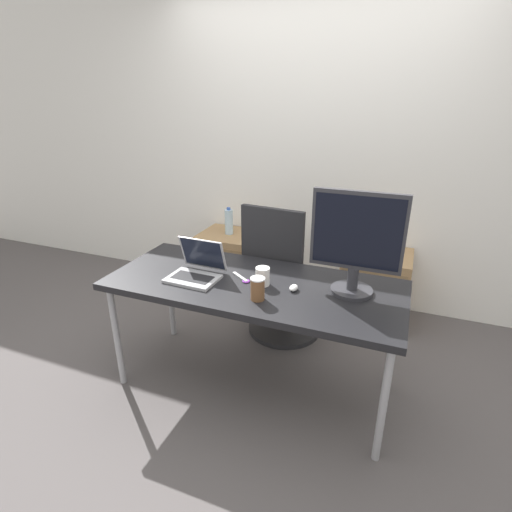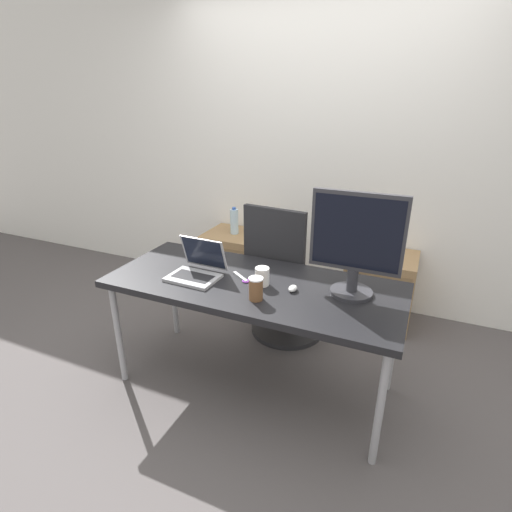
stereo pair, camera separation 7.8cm
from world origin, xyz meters
TOP-DOWN VIEW (x-y plane):
  - ground_plane at (0.00, 0.00)m, footprint 14.00×14.00m
  - wall_back at (0.00, 1.39)m, footprint 10.00×0.05m
  - desk at (0.00, 0.00)m, footprint 1.71×0.72m
  - office_chair at (-0.02, 0.61)m, footprint 0.56×0.58m
  - cabinet_left at (-0.69, 1.12)m, footprint 0.52×0.46m
  - cabinet_right at (0.60, 1.12)m, footprint 0.52×0.46m
  - water_bottle at (-0.69, 1.13)m, footprint 0.07×0.07m
  - laptop_center at (-0.34, -0.06)m, footprint 0.30×0.28m
  - monitor at (0.54, 0.08)m, footprint 0.48×0.23m
  - mouse at (0.24, -0.01)m, footprint 0.04×0.07m
  - coffee_cup_white at (0.06, -0.01)m, footprint 0.08×0.08m
  - coffee_cup_brown at (0.10, -0.18)m, footprint 0.08×0.08m
  - scissors at (-0.08, 0.01)m, footprint 0.15×0.12m

SIDE VIEW (x-z plane):
  - ground_plane at x=0.00m, z-range 0.00..0.00m
  - cabinet_left at x=-0.69m, z-range 0.00..0.57m
  - cabinet_right at x=0.60m, z-range 0.00..0.57m
  - office_chair at x=-0.02m, z-range -0.14..0.92m
  - desk at x=0.00m, z-range 0.31..1.04m
  - water_bottle at x=-0.69m, z-range 0.56..0.80m
  - scissors at x=-0.08m, z-range 0.73..0.74m
  - mouse at x=0.24m, z-range 0.73..0.76m
  - laptop_center at x=-0.34m, z-range 0.66..0.88m
  - coffee_cup_white at x=0.06m, z-range 0.73..0.83m
  - coffee_cup_brown at x=0.10m, z-range 0.73..0.85m
  - monitor at x=0.54m, z-range 0.74..1.30m
  - wall_back at x=0.00m, z-range 0.00..2.60m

